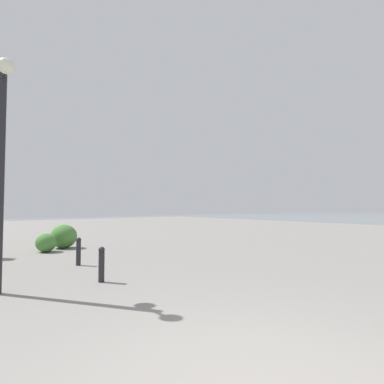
{
  "coord_description": "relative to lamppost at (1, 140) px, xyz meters",
  "views": [
    {
      "loc": [
        -1.68,
        2.16,
        1.56
      ],
      "look_at": [
        7.65,
        -5.39,
        2.09
      ],
      "focal_mm": 29.52,
      "sensor_mm": 36.0,
      "label": 1
    }
  ],
  "objects": [
    {
      "name": "bollard_mid",
      "position": [
        1.78,
        -2.06,
        -2.36
      ],
      "size": [
        0.13,
        0.13,
        0.73
      ],
      "color": "#232328",
      "rests_on": "ground"
    },
    {
      "name": "lamppost",
      "position": [
        0.0,
        0.0,
        0.0
      ],
      "size": [
        0.98,
        0.28,
        4.14
      ],
      "color": "#232328",
      "rests_on": "ground"
    },
    {
      "name": "shrub_round",
      "position": [
        4.88,
        -2.03,
        -2.43
      ],
      "size": [
        0.74,
        0.66,
        0.63
      ],
      "color": "#477F38",
      "rests_on": "ground"
    },
    {
      "name": "bollard_near",
      "position": [
        -0.34,
        -1.79,
        -2.37
      ],
      "size": [
        0.13,
        0.13,
        0.72
      ],
      "color": "#232328",
      "rests_on": "ground"
    },
    {
      "name": "shrub_low",
      "position": [
        5.51,
        -2.81,
        -2.31
      ],
      "size": [
        1.02,
        0.92,
        0.87
      ],
      "color": "#477F38",
      "rests_on": "ground"
    }
  ]
}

